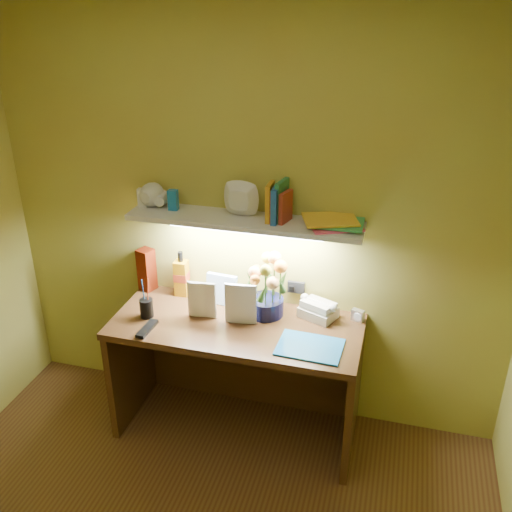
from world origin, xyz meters
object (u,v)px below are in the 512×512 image
(desk_clock, at_px, (358,315))
(whisky_bottle, at_px, (181,273))
(desk, at_px, (237,378))
(telephone, at_px, (318,308))
(flower_bouquet, at_px, (266,287))

(desk_clock, height_order, whisky_bottle, whisky_bottle)
(desk, height_order, telephone, telephone)
(desk, relative_size, telephone, 7.17)
(flower_bouquet, bearing_deg, desk, -132.71)
(desk, height_order, whisky_bottle, whisky_bottle)
(flower_bouquet, height_order, whisky_bottle, flower_bouquet)
(telephone, bearing_deg, desk, -133.31)
(desk, relative_size, desk_clock, 20.29)
(telephone, bearing_deg, flower_bouquet, -148.51)
(flower_bouquet, xyz_separation_m, whisky_bottle, (-0.55, 0.09, -0.04))
(desk, bearing_deg, desk_clock, 17.84)
(telephone, distance_m, desk_clock, 0.22)
(flower_bouquet, relative_size, telephone, 1.82)
(desk, relative_size, whisky_bottle, 4.92)
(whisky_bottle, bearing_deg, telephone, -3.10)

